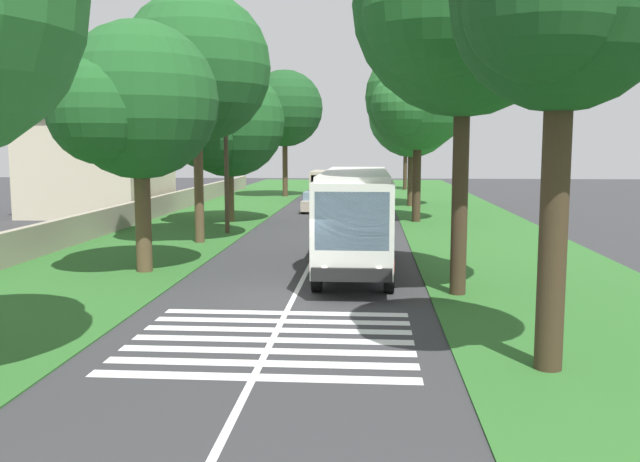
{
  "coord_description": "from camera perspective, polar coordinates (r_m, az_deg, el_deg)",
  "views": [
    {
      "loc": [
        -20.65,
        -2.3,
        4.63
      ],
      "look_at": [
        3.85,
        -0.54,
        1.6
      ],
      "focal_mm": 38.55,
      "sensor_mm": 36.0,
      "label": 1
    }
  ],
  "objects": [
    {
      "name": "zebra_crossing",
      "position": [
        16.77,
        -3.99,
        -9.0
      ],
      "size": [
        5.85,
        6.8,
        0.01
      ],
      "color": "silver",
      "rests_on": "ground"
    },
    {
      "name": "roadside_tree_right_1",
      "position": [
        22.12,
        11.44,
        17.38
      ],
      "size": [
        8.15,
        6.72,
        12.18
      ],
      "color": "#3D2D1E",
      "rests_on": "grass_verge_right"
    },
    {
      "name": "roadside_building",
      "position": [
        50.09,
        -17.78,
        5.6
      ],
      "size": [
        10.56,
        8.33,
        7.24
      ],
      "color": "beige",
      "rests_on": "ground"
    },
    {
      "name": "roadside_tree_right_4",
      "position": [
        53.85,
        7.43,
        9.43
      ],
      "size": [
        8.17,
        6.69,
        10.45
      ],
      "color": "#4C3826",
      "rests_on": "grass_verge_right"
    },
    {
      "name": "trailing_car_0",
      "position": [
        42.03,
        3.72,
        1.6
      ],
      "size": [
        4.3,
        1.78,
        1.43
      ],
      "color": "#B21E1E",
      "rests_on": "ground"
    },
    {
      "name": "utility_pole",
      "position": [
        36.67,
        -7.79,
        5.85
      ],
      "size": [
        0.24,
        1.4,
        7.48
      ],
      "color": "#473828",
      "rests_on": "grass_verge_left"
    },
    {
      "name": "grass_verge_right",
      "position": [
        36.43,
        13.4,
        -0.43
      ],
      "size": [
        120.0,
        8.0,
        0.04
      ],
      "primitive_type": "cube",
      "color": "#2D6628",
      "rests_on": "ground"
    },
    {
      "name": "coach_bus",
      "position": [
        25.66,
        2.97,
        1.46
      ],
      "size": [
        11.16,
        2.62,
        3.73
      ],
      "color": "silver",
      "rests_on": "ground"
    },
    {
      "name": "centre_line",
      "position": [
        36.02,
        0.41,
        -0.35
      ],
      "size": [
        110.0,
        0.16,
        0.01
      ],
      "primitive_type": "cube",
      "color": "silver",
      "rests_on": "ground"
    },
    {
      "name": "trailing_car_1",
      "position": [
        48.98,
        -0.37,
        2.39
      ],
      "size": [
        4.3,
        1.78,
        1.43
      ],
      "color": "#B7A893",
      "rests_on": "ground"
    },
    {
      "name": "roadside_tree_left_0",
      "position": [
        42.38,
        -7.78,
        8.7
      ],
      "size": [
        8.1,
        6.65,
        9.39
      ],
      "color": "brown",
      "rests_on": "grass_verge_left"
    },
    {
      "name": "roadside_tree_left_2",
      "position": [
        25.91,
        -15.13,
        10.08
      ],
      "size": [
        6.62,
        5.67,
        9.07
      ],
      "color": "brown",
      "rests_on": "grass_verge_left"
    },
    {
      "name": "roadside_tree_left_4",
      "position": [
        33.52,
        -10.47,
        12.97
      ],
      "size": [
        7.83,
        7.01,
        11.78
      ],
      "color": "brown",
      "rests_on": "grass_verge_left"
    },
    {
      "name": "roadside_tree_right_3",
      "position": [
        42.64,
        7.95,
        10.7
      ],
      "size": [
        7.48,
        6.38,
        10.74
      ],
      "color": "#3D2D1E",
      "rests_on": "grass_verge_right"
    },
    {
      "name": "roadside_tree_right_2",
      "position": [
        14.82,
        19.05,
        17.16
      ],
      "size": [
        5.19,
        4.43,
        9.68
      ],
      "color": "#3D2D1E",
      "rests_on": "grass_verge_right"
    },
    {
      "name": "ground",
      "position": [
        21.29,
        -2.2,
        -5.54
      ],
      "size": [
        160.0,
        160.0,
        0.0
      ],
      "primitive_type": "plane",
      "color": "#333335"
    },
    {
      "name": "grass_verge_left",
      "position": [
        37.45,
        -12.21,
        -0.2
      ],
      "size": [
        120.0,
        8.0,
        0.04
      ],
      "primitive_type": "cube",
      "color": "#2D6628",
      "rests_on": "ground"
    },
    {
      "name": "roadside_tree_left_1",
      "position": [
        63.89,
        -3.1,
        9.98
      ],
      "size": [
        8.08,
        6.98,
        11.55
      ],
      "color": "#4C3826",
      "rests_on": "grass_verge_left"
    },
    {
      "name": "roadside_wall",
      "position": [
        43.14,
        -14.71,
        1.59
      ],
      "size": [
        70.0,
        0.4,
        1.35
      ],
      "primitive_type": "cube",
      "color": "#9E937F",
      "rests_on": "grass_verge_left"
    },
    {
      "name": "trailing_minibus_0",
      "position": [
        59.84,
        0.34,
        4.08
      ],
      "size": [
        6.0,
        2.14,
        2.53
      ],
      "color": "#BFB299",
      "rests_on": "ground"
    },
    {
      "name": "roadside_tree_right_0",
      "position": [
        74.07,
        7.07,
        8.79
      ],
      "size": [
        5.21,
        4.69,
        9.4
      ],
      "color": "#3D2D1E",
      "rests_on": "grass_verge_right"
    }
  ]
}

